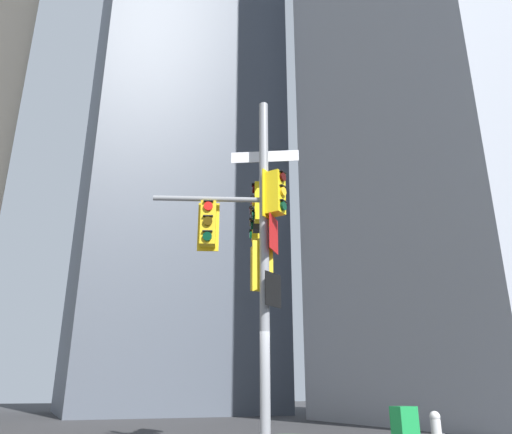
{
  "coord_description": "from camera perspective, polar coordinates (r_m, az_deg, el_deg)",
  "views": [
    {
      "loc": [
        -4.39,
        -9.53,
        1.32
      ],
      "look_at": [
        -0.23,
        -0.06,
        4.98
      ],
      "focal_mm": 34.73,
      "sensor_mm": 36.0,
      "label": 1
    }
  ],
  "objects": [
    {
      "name": "building_mid_block",
      "position": [
        39.84,
        -9.05,
        8.99
      ],
      "size": [
        12.88,
        12.88,
        40.31
      ],
      "primitive_type": "cube",
      "color": "#4C5460",
      "rests_on": "ground"
    },
    {
      "name": "signal_pole_assembly",
      "position": [
        11.67,
        0.06,
        -1.79
      ],
      "size": [
        3.57,
        3.27,
        7.95
      ],
      "color": "gray",
      "rests_on": "ground"
    },
    {
      "name": "fire_hydrant",
      "position": [
        12.33,
        20.09,
        -22.3
      ],
      "size": [
        0.33,
        0.23,
        0.92
      ],
      "color": "silver",
      "rests_on": "ground"
    },
    {
      "name": "newspaper_box",
      "position": [
        11.19,
        16.86,
        -22.81
      ],
      "size": [
        0.45,
        0.36,
        1.04
      ],
      "color": "#198C3F",
      "rests_on": "ground"
    }
  ]
}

